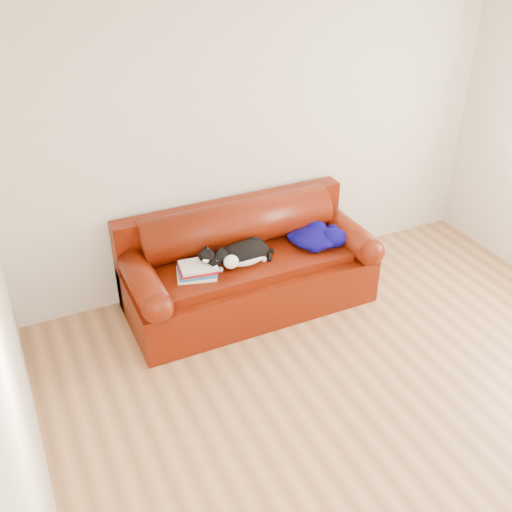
% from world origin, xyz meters
% --- Properties ---
extents(ground, '(4.50, 4.50, 0.00)m').
position_xyz_m(ground, '(0.00, 0.00, 0.00)').
color(ground, '#8F5F39').
rests_on(ground, ground).
extents(room_shell, '(4.52, 4.02, 2.61)m').
position_xyz_m(room_shell, '(0.12, 0.02, 1.67)').
color(room_shell, beige).
rests_on(room_shell, ground).
extents(sofa_base, '(2.10, 0.90, 0.50)m').
position_xyz_m(sofa_base, '(-0.35, 1.49, 0.24)').
color(sofa_base, '#3A0E02').
rests_on(sofa_base, ground).
extents(sofa_back, '(2.10, 1.01, 0.88)m').
position_xyz_m(sofa_back, '(-0.35, 1.74, 0.54)').
color(sofa_back, '#3A0E02').
rests_on(sofa_back, ground).
extents(book_stack, '(0.36, 0.31, 0.10)m').
position_xyz_m(book_stack, '(-0.84, 1.40, 0.55)').
color(book_stack, white).
rests_on(book_stack, sofa_base).
extents(cat, '(0.64, 0.38, 0.23)m').
position_xyz_m(cat, '(-0.43, 1.41, 0.59)').
color(cat, black).
rests_on(cat, sofa_base).
extents(blanket, '(0.52, 0.48, 0.16)m').
position_xyz_m(blanket, '(0.27, 1.44, 0.57)').
color(blanket, '#050242').
rests_on(blanket, sofa_base).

